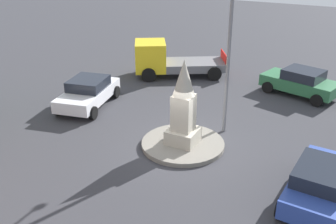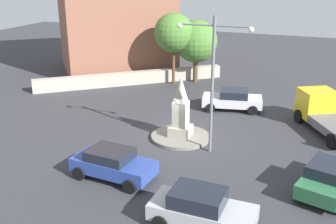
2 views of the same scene
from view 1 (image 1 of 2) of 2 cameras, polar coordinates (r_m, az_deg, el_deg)
name	(u,v)px [view 1 (image 1 of 2)]	position (r m, az deg, el deg)	size (l,w,h in m)	color
ground_plane	(183,146)	(16.17, 2.19, -4.99)	(80.00, 80.00, 0.00)	#38383D
traffic_island	(183,144)	(16.12, 2.19, -4.70)	(3.41, 3.41, 0.19)	gray
monument	(184,106)	(15.38, 2.29, 0.83)	(1.18, 1.18, 3.52)	#B2AA99
streetlamp	(230,33)	(16.03, 9.11, 11.42)	(3.84, 0.28, 7.21)	slate
car_white_near_island	(88,92)	(20.08, -11.60, 2.88)	(4.32, 2.70, 1.43)	silver
car_blue_approaching	(321,183)	(13.49, 21.53, -9.66)	(4.04, 2.19, 1.43)	#2D479E
car_green_far_side	(300,82)	(22.21, 18.84, 4.21)	(2.83, 4.30, 1.46)	#2D6B42
truck_yellow_passing	(168,60)	(24.02, -0.02, 7.64)	(4.53, 5.75, 2.15)	yellow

